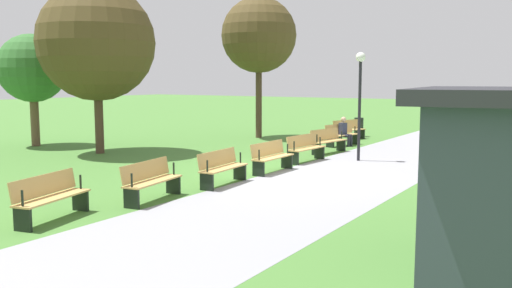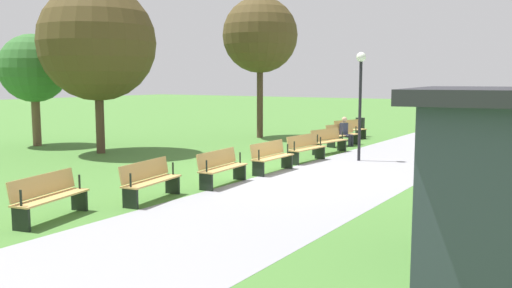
% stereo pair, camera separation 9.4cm
% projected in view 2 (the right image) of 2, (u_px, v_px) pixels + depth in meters
% --- Properties ---
extents(ground_plane, '(120.00, 120.00, 0.00)m').
position_uv_depth(ground_plane, '(273.00, 172.00, 15.78)').
color(ground_plane, '#477A33').
extents(path_paving, '(33.08, 4.07, 0.01)m').
position_uv_depth(path_paving, '(337.00, 179.00, 14.69)').
color(path_paving, '#939399').
rests_on(path_paving, ground).
extents(bench_0, '(1.81, 0.99, 0.89)m').
position_uv_depth(bench_0, '(350.00, 129.00, 24.24)').
color(bench_0, tan).
rests_on(bench_0, ground).
extents(bench_1, '(1.82, 0.87, 0.89)m').
position_uv_depth(bench_1, '(342.00, 134.00, 22.02)').
color(bench_1, tan).
rests_on(bench_1, ground).
extents(bench_2, '(1.81, 0.74, 0.89)m').
position_uv_depth(bench_2, '(328.00, 140.00, 19.86)').
color(bench_2, tan).
rests_on(bench_2, ground).
extents(bench_3, '(1.79, 0.61, 0.89)m').
position_uv_depth(bench_3, '(306.00, 148.00, 17.77)').
color(bench_3, tan).
rests_on(bench_3, ground).
extents(bench_4, '(1.75, 0.47, 0.89)m').
position_uv_depth(bench_4, '(271.00, 156.00, 15.76)').
color(bench_4, tan).
rests_on(bench_4, ground).
extents(bench_5, '(1.79, 0.61, 0.89)m').
position_uv_depth(bench_5, '(221.00, 167.00, 13.86)').
color(bench_5, tan).
rests_on(bench_5, ground).
extents(bench_6, '(1.81, 0.74, 0.89)m').
position_uv_depth(bench_6, '(150.00, 180.00, 12.06)').
color(bench_6, tan).
rests_on(bench_6, ground).
extents(bench_7, '(1.82, 0.87, 0.89)m').
position_uv_depth(bench_7, '(49.00, 196.00, 10.39)').
color(bench_7, tan).
rests_on(bench_7, ground).
extents(person_seated, '(0.42, 0.57, 1.20)m').
position_uv_depth(person_seated, '(346.00, 131.00, 21.92)').
color(person_seated, '#2D3347').
rests_on(person_seated, ground).
extents(tree_0, '(4.23, 4.23, 6.16)m').
position_uv_depth(tree_0, '(97.00, 43.00, 19.41)').
color(tree_0, '#4C3828').
rests_on(tree_0, ground).
extents(tree_2, '(3.46, 3.46, 6.48)m').
position_uv_depth(tree_2, '(260.00, 36.00, 24.62)').
color(tree_2, '#4C3828').
rests_on(tree_2, ground).
extents(tree_3, '(2.76, 2.76, 4.55)m').
position_uv_depth(tree_3, '(34.00, 69.00, 21.73)').
color(tree_3, brown).
rests_on(tree_3, ground).
extents(lamp_post, '(0.32, 0.32, 3.61)m').
position_uv_depth(lamp_post, '(360.00, 85.00, 17.72)').
color(lamp_post, black).
rests_on(lamp_post, ground).
extents(trash_bin, '(0.43, 0.43, 0.91)m').
position_uv_depth(trash_bin, '(360.00, 127.00, 25.54)').
color(trash_bin, black).
rests_on(trash_bin, ground).
extents(kiosk, '(3.76, 3.10, 2.60)m').
position_uv_depth(kiosk, '(511.00, 179.00, 7.44)').
color(kiosk, '#38424C').
rests_on(kiosk, ground).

